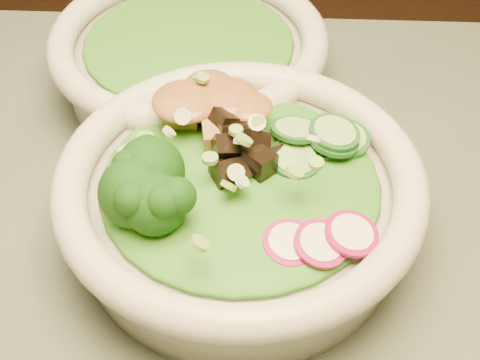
{
  "coord_description": "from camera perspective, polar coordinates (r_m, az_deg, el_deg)",
  "views": [
    {
      "loc": [
        -0.03,
        -0.29,
        1.17
      ],
      "look_at": [
        -0.04,
        0.07,
        0.81
      ],
      "focal_mm": 50.0,
      "sensor_mm": 36.0,
      "label": 1
    }
  ],
  "objects": [
    {
      "name": "radish_slices",
      "position": [
        0.47,
        4.27,
        -4.89
      ],
      "size": [
        0.12,
        0.08,
        0.02
      ],
      "primitive_type": null,
      "rotation": [
        0.0,
        0.0,
        0.37
      ],
      "color": "#960B4B",
      "rests_on": "salad_bowl"
    },
    {
      "name": "lettuce_bed",
      "position": [
        0.51,
        0.0,
        0.08
      ],
      "size": [
        0.22,
        0.22,
        0.03
      ],
      "primitive_type": "ellipsoid",
      "color": "#276715",
      "rests_on": "salad_bowl"
    },
    {
      "name": "side_lettuce",
      "position": [
        0.67,
        -4.4,
        11.85
      ],
      "size": [
        0.18,
        0.18,
        0.02
      ],
      "primitive_type": "ellipsoid",
      "color": "#276715",
      "rests_on": "side_bowl"
    },
    {
      "name": "mushroom_heap",
      "position": [
        0.51,
        -0.66,
        2.21
      ],
      "size": [
        0.1,
        0.1,
        0.04
      ],
      "primitive_type": null,
      "rotation": [
        0.0,
        0.0,
        0.37
      ],
      "color": "black",
      "rests_on": "salad_bowl"
    },
    {
      "name": "side_bowl",
      "position": [
        0.68,
        -4.31,
        10.44
      ],
      "size": [
        0.27,
        0.27,
        0.07
      ],
      "rotation": [
        0.0,
        0.0,
        0.31
      ],
      "color": "beige",
      "rests_on": "dining_table"
    },
    {
      "name": "scallion_garnish",
      "position": [
        0.49,
        -0.0,
        2.2
      ],
      "size": [
        0.2,
        0.2,
        0.03
      ],
      "primitive_type": null,
      "color": "#78B33F",
      "rests_on": "salad_bowl"
    },
    {
      "name": "tofu_cubes",
      "position": [
        0.55,
        -3.02,
        5.56
      ],
      "size": [
        0.11,
        0.09,
        0.04
      ],
      "primitive_type": null,
      "rotation": [
        0.0,
        0.0,
        0.37
      ],
      "color": "olive",
      "rests_on": "salad_bowl"
    },
    {
      "name": "peanut_sauce",
      "position": [
        0.54,
        -3.08,
        6.69
      ],
      "size": [
        0.07,
        0.06,
        0.02
      ],
      "primitive_type": "ellipsoid",
      "color": "brown",
      "rests_on": "tofu_cubes"
    },
    {
      "name": "broccoli_florets",
      "position": [
        0.48,
        -6.96,
        -1.19
      ],
      "size": [
        0.11,
        0.1,
        0.05
      ],
      "primitive_type": null,
      "rotation": [
        0.0,
        0.0,
        0.37
      ],
      "color": "black",
      "rests_on": "salad_bowl"
    },
    {
      "name": "cucumber_slices",
      "position": [
        0.53,
        6.8,
        3.4
      ],
      "size": [
        0.1,
        0.1,
        0.04
      ],
      "primitive_type": null,
      "rotation": [
        0.0,
        0.0,
        0.37
      ],
      "color": "#95C66E",
      "rests_on": "salad_bowl"
    },
    {
      "name": "salad_bowl",
      "position": [
        0.53,
        0.0,
        -1.58
      ],
      "size": [
        0.29,
        0.29,
        0.08
      ],
      "rotation": [
        0.0,
        0.0,
        0.37
      ],
      "color": "beige",
      "rests_on": "dining_table"
    }
  ]
}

